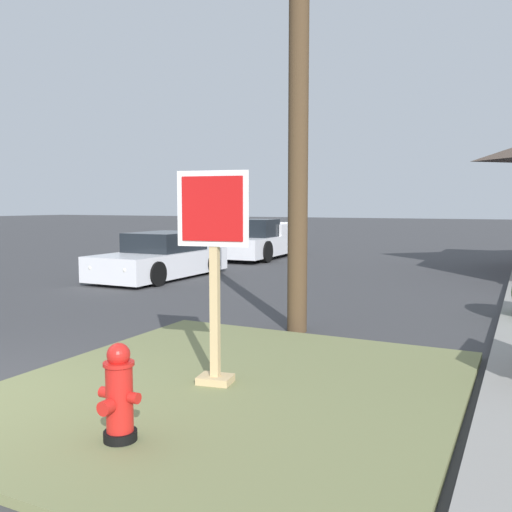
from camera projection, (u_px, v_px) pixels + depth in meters
The scene contains 7 objects.
grass_corner_patch at pixel (229, 389), 5.90m from camera, with size 4.65×5.24×0.08m, color olive.
fire_hydrant at pixel (119, 395), 4.49m from camera, with size 0.38×0.34×0.81m.
stop_sign at pixel (214, 278), 5.86m from camera, with size 0.78×0.34×2.28m.
manhole_cover at pixel (158, 349), 7.68m from camera, with size 0.70×0.70×0.02m, color black.
parked_sedan_white at pixel (162, 258), 15.18m from camera, with size 1.90×4.39×1.25m.
pickup_truck_white at pixel (259, 242), 20.83m from camera, with size 2.22×5.30×1.48m.
utility_pole at pixel (299, 41), 8.36m from camera, with size 1.80×0.31×8.59m.
Camera 1 is at (5.11, -3.37, 2.00)m, focal length 38.77 mm.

